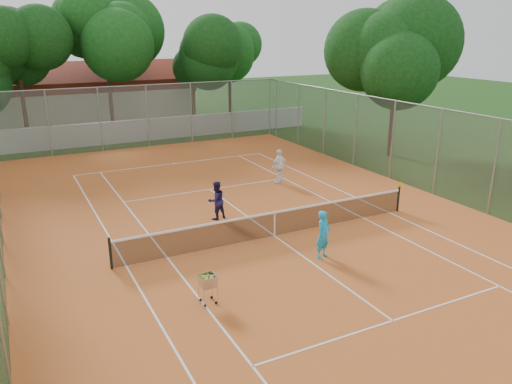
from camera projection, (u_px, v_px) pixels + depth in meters
name	position (u px, v px, depth m)	size (l,w,h in m)	color
ground	(274.00, 236.00, 18.49)	(120.00, 120.00, 0.00)	#14360E
court_pad	(274.00, 236.00, 18.49)	(18.00, 34.00, 0.02)	#C15F25
court_lines	(274.00, 236.00, 18.49)	(10.98, 23.78, 0.01)	white
tennis_net	(274.00, 224.00, 18.34)	(11.88, 0.10, 0.98)	black
perimeter_fence	(275.00, 185.00, 17.88)	(18.00, 34.00, 4.00)	slate
boundary_wall	(141.00, 130.00, 34.37)	(26.00, 0.30, 1.50)	silver
clubhouse	(85.00, 95.00, 41.55)	(16.40, 9.00, 4.40)	beige
tropical_trees	(126.00, 64.00, 35.61)	(29.00, 19.00, 10.00)	black
player_near	(323.00, 235.00, 16.49)	(0.60, 0.39, 1.65)	#199DD7
player_far_left	(216.00, 200.00, 19.95)	(0.76, 0.59, 1.57)	#1D1745
player_far_right	(280.00, 166.00, 24.68)	(1.01, 0.42, 1.72)	white
ball_hopper	(208.00, 288.00, 13.78)	(0.45, 0.45, 0.93)	silver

